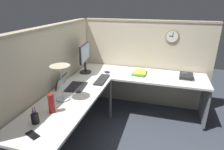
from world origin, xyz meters
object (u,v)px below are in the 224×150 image
at_px(desk_lamp_dome, 60,72).
at_px(thermos_flask, 51,103).
at_px(computer_mouse, 107,72).
at_px(office_phone, 187,76).
at_px(keyboard, 102,80).
at_px(monitor, 85,56).
at_px(cell_phone, 33,135).
at_px(wall_clock, 172,36).
at_px(pen_cup, 35,118).
at_px(laptop, 70,85).
at_px(book_stack, 140,73).

height_order(desk_lamp_dome, thermos_flask, desk_lamp_dome).
height_order(computer_mouse, office_phone, office_phone).
relative_size(keyboard, thermos_flask, 1.95).
relative_size(monitor, computer_mouse, 4.81).
xyz_separation_m(cell_phone, thermos_flask, (0.40, 0.04, 0.10)).
relative_size(cell_phone, wall_clock, 0.65).
bearing_deg(keyboard, computer_mouse, 1.69).
bearing_deg(desk_lamp_dome, wall_clock, -40.04).
bearing_deg(pen_cup, keyboard, -13.00).
bearing_deg(desk_lamp_dome, laptop, 15.18).
bearing_deg(laptop, wall_clock, -50.07).
xyz_separation_m(keyboard, wall_clock, (0.78, -0.99, 0.58)).
height_order(monitor, book_stack, monitor).
bearing_deg(book_stack, office_phone, -90.38).
distance_m(monitor, thermos_flask, 1.28).
xyz_separation_m(book_stack, wall_clock, (0.33, -0.46, 0.57)).
distance_m(laptop, cell_phone, 1.07).
bearing_deg(pen_cup, monitor, 3.63).
bearing_deg(thermos_flask, desk_lamp_dome, 6.22).
distance_m(thermos_flask, book_stack, 1.64).
distance_m(monitor, wall_clock, 1.50).
bearing_deg(pen_cup, wall_clock, -32.36).
bearing_deg(laptop, office_phone, -64.07).
relative_size(keyboard, book_stack, 1.44).
height_order(computer_mouse, wall_clock, wall_clock).
distance_m(thermos_flask, wall_clock, 2.22).
bearing_deg(book_stack, keyboard, 130.11).
bearing_deg(computer_mouse, book_stack, -78.25).
height_order(desk_lamp_dome, cell_phone, desk_lamp_dome).
bearing_deg(pen_cup, office_phone, -42.90).
height_order(laptop, desk_lamp_dome, desk_lamp_dome).
bearing_deg(keyboard, office_phone, -72.39).
relative_size(thermos_flask, office_phone, 1.02).
bearing_deg(laptop, cell_phone, -170.66).
bearing_deg(wall_clock, keyboard, 128.17).
relative_size(desk_lamp_dome, thermos_flask, 2.02).
distance_m(desk_lamp_dome, book_stack, 1.44).
xyz_separation_m(laptop, keyboard, (0.35, -0.36, -0.01)).
height_order(desk_lamp_dome, pen_cup, desk_lamp_dome).
height_order(pen_cup, cell_phone, pen_cup).
bearing_deg(thermos_flask, computer_mouse, -9.13).
xyz_separation_m(keyboard, desk_lamp_dome, (-0.71, 0.27, 0.35)).
bearing_deg(monitor, wall_clock, -68.79).
bearing_deg(cell_phone, computer_mouse, 16.53).
distance_m(monitor, keyboard, 0.53).
relative_size(pen_cup, cell_phone, 1.25).
bearing_deg(laptop, pen_cup, -174.88).
distance_m(computer_mouse, thermos_flask, 1.36).
bearing_deg(wall_clock, desk_lamp_dome, 139.96).
distance_m(keyboard, wall_clock, 1.39).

